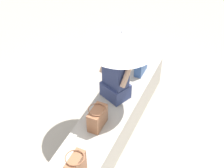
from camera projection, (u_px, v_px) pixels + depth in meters
The scene contains 7 objects.
ground_plane at pixel (109, 137), 4.60m from camera, with size 14.00×14.00×0.00m, color #9E9384.
stone_bench at pixel (109, 125), 4.44m from camera, with size 2.86×0.56×0.49m, color #A8A093.
person_seated at pixel (116, 74), 4.26m from camera, with size 0.39×0.51×0.90m.
parasol at pixel (121, 40), 3.87m from camera, with size 0.89×0.89×1.07m.
handbag_black at pixel (97, 118), 4.01m from camera, with size 0.30×0.22×0.29m.
tote_bag_canvas at pixel (76, 167), 3.45m from camera, with size 0.28×0.21×0.32m.
shoulder_bag_spare at pixel (141, 65), 4.82m from camera, with size 0.29×0.21×0.27m.
Camera 1 is at (-2.72, -1.28, 3.56)m, focal length 52.69 mm.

